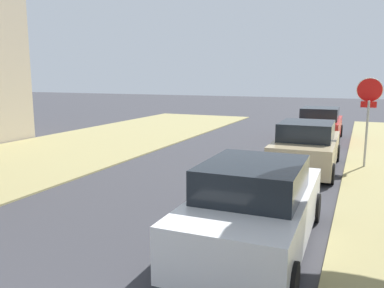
{
  "coord_description": "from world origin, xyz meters",
  "views": [
    {
      "loc": [
        4.0,
        1.87,
        3.0
      ],
      "look_at": [
        0.43,
        10.12,
        1.45
      ],
      "focal_mm": 36.76,
      "sensor_mm": 36.0,
      "label": 1
    }
  ],
  "objects_px": {
    "stop_sign_far": "(369,103)",
    "parked_sedan_tan": "(306,147)",
    "parked_sedan_white": "(255,207)",
    "parked_sedan_red": "(320,125)"
  },
  "relations": [
    {
      "from": "parked_sedan_white",
      "to": "parked_sedan_tan",
      "type": "distance_m",
      "value": 6.47
    },
    {
      "from": "stop_sign_far",
      "to": "parked_sedan_red",
      "type": "bearing_deg",
      "value": 110.36
    },
    {
      "from": "parked_sedan_white",
      "to": "stop_sign_far",
      "type": "bearing_deg",
      "value": 76.37
    },
    {
      "from": "parked_sedan_white",
      "to": "parked_sedan_tan",
      "type": "relative_size",
      "value": 1.0
    },
    {
      "from": "parked_sedan_white",
      "to": "parked_sedan_tan",
      "type": "bearing_deg",
      "value": 89.66
    },
    {
      "from": "stop_sign_far",
      "to": "parked_sedan_white",
      "type": "bearing_deg",
      "value": -103.63
    },
    {
      "from": "stop_sign_far",
      "to": "parked_sedan_tan",
      "type": "distance_m",
      "value": 2.46
    },
    {
      "from": "parked_sedan_red",
      "to": "parked_sedan_white",
      "type": "bearing_deg",
      "value": -89.25
    },
    {
      "from": "stop_sign_far",
      "to": "parked_sedan_tan",
      "type": "relative_size",
      "value": 0.66
    },
    {
      "from": "stop_sign_far",
      "to": "parked_sedan_white",
      "type": "height_order",
      "value": "stop_sign_far"
    }
  ]
}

